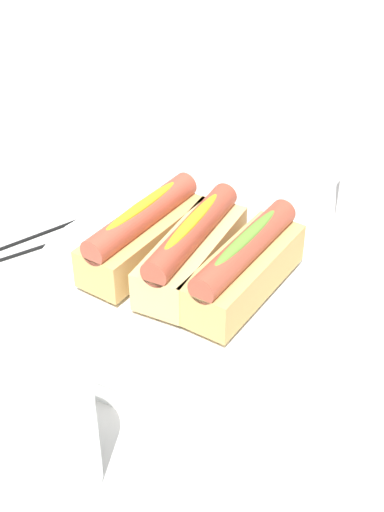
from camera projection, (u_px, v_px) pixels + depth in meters
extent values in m
plane|color=beige|center=(193.00, 282.00, 0.73)|extent=(2.40, 2.40, 0.00)
cylinder|color=white|center=(192.00, 287.00, 0.70)|extent=(0.32, 0.32, 0.02)
torus|color=white|center=(192.00, 278.00, 0.70)|extent=(0.32, 0.32, 0.01)
cube|color=tan|center=(143.00, 240.00, 0.70)|extent=(0.15, 0.06, 0.04)
cylinder|color=#B24C38|center=(142.00, 216.00, 0.69)|extent=(0.15, 0.03, 0.03)
ellipsoid|color=gold|center=(142.00, 206.00, 0.68)|extent=(0.11, 0.02, 0.01)
cube|color=#DBB270|center=(192.00, 256.00, 0.68)|extent=(0.15, 0.06, 0.04)
cylinder|color=#A84733|center=(192.00, 232.00, 0.67)|extent=(0.15, 0.04, 0.03)
ellipsoid|color=gold|center=(192.00, 221.00, 0.66)|extent=(0.11, 0.02, 0.01)
cube|color=tan|center=(244.00, 273.00, 0.66)|extent=(0.15, 0.05, 0.04)
cylinder|color=#A84733|center=(245.00, 248.00, 0.64)|extent=(0.15, 0.03, 0.03)
ellipsoid|color=olive|center=(246.00, 238.00, 0.64)|extent=(0.11, 0.02, 0.01)
cylinder|color=white|center=(51.00, 438.00, 0.51)|extent=(0.07, 0.07, 0.09)
cylinder|color=silver|center=(55.00, 458.00, 0.52)|extent=(0.06, 0.06, 0.04)
cube|color=white|center=(380.00, 148.00, 0.81)|extent=(0.11, 0.05, 0.15)
cylinder|color=black|center=(36.00, 247.00, 0.78)|extent=(0.20, 0.10, 0.01)
cylinder|color=black|center=(46.00, 231.00, 0.80)|extent=(0.21, 0.09, 0.01)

